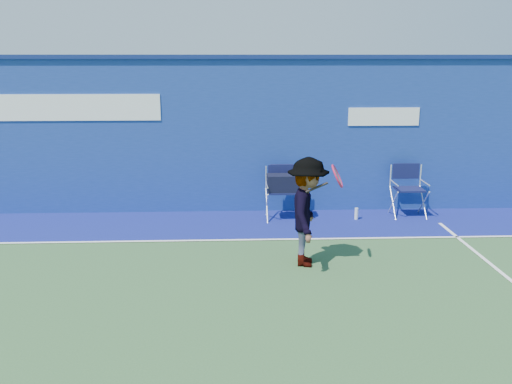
{
  "coord_description": "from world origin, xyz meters",
  "views": [
    {
      "loc": [
        0.66,
        -5.54,
        3.04
      ],
      "look_at": [
        0.99,
        2.6,
        1.0
      ],
      "focal_mm": 38.0,
      "sensor_mm": 36.0,
      "label": 1
    }
  ],
  "objects_px": {
    "directors_chair_right": "(408,200)",
    "water_bottle": "(356,214)",
    "directors_chair_left": "(283,197)",
    "tennis_player": "(308,212)"
  },
  "relations": [
    {
      "from": "directors_chair_right",
      "to": "water_bottle",
      "type": "bearing_deg",
      "value": -169.16
    },
    {
      "from": "directors_chair_left",
      "to": "tennis_player",
      "type": "xyz_separation_m",
      "value": [
        0.16,
        -2.34,
        0.38
      ]
    },
    {
      "from": "water_bottle",
      "to": "tennis_player",
      "type": "xyz_separation_m",
      "value": [
        -1.26,
        -2.24,
        0.7
      ]
    },
    {
      "from": "tennis_player",
      "to": "directors_chair_right",
      "type": "bearing_deg",
      "value": 46.58
    },
    {
      "from": "directors_chair_left",
      "to": "water_bottle",
      "type": "relative_size",
      "value": 4.43
    },
    {
      "from": "water_bottle",
      "to": "tennis_player",
      "type": "height_order",
      "value": "tennis_player"
    },
    {
      "from": "directors_chair_left",
      "to": "water_bottle",
      "type": "bearing_deg",
      "value": -4.05
    },
    {
      "from": "directors_chair_left",
      "to": "directors_chair_right",
      "type": "distance_m",
      "value": 2.47
    },
    {
      "from": "directors_chair_left",
      "to": "directors_chair_right",
      "type": "relative_size",
      "value": 1.02
    },
    {
      "from": "directors_chair_left",
      "to": "directors_chair_right",
      "type": "xyz_separation_m",
      "value": [
        2.47,
        0.1,
        -0.12
      ]
    }
  ]
}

